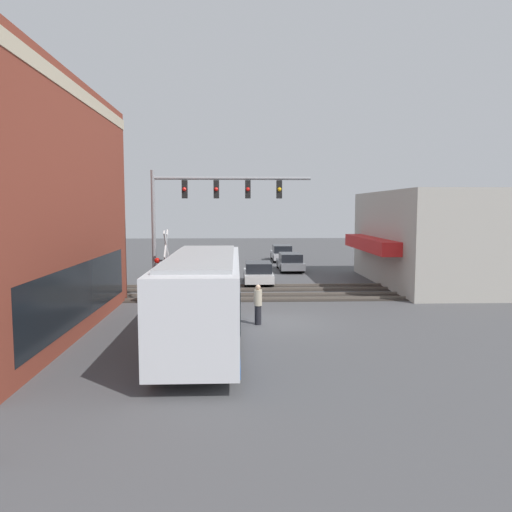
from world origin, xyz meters
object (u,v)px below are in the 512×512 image
object	(u,v)px
city_bus	(203,296)
pedestrian_near_bus	(258,304)
parked_car_grey	(290,262)
parked_car_silver	(282,253)
parked_car_white	(258,274)
crossing_signal	(166,261)

from	to	relation	value
city_bus	pedestrian_near_bus	xyz separation A→B (m)	(3.10, -2.09, -0.92)
parked_car_grey	parked_car_silver	world-z (taller)	parked_car_silver
parked_car_grey	city_bus	bearing A→B (deg)	165.62
parked_car_white	pedestrian_near_bus	bearing A→B (deg)	177.42
parked_car_white	parked_car_silver	distance (m)	14.22
pedestrian_near_bus	parked_car_grey	bearing A→B (deg)	-10.44
city_bus	parked_car_silver	xyz separation A→B (m)	(28.34, -5.40, -1.09)
parked_car_white	parked_car_grey	bearing A→B (deg)	-22.80
parked_car_white	pedestrian_near_bus	xyz separation A→B (m)	(-11.30, 0.51, 0.20)
parked_car_silver	city_bus	bearing A→B (deg)	169.21
pedestrian_near_bus	city_bus	bearing A→B (deg)	145.99
crossing_signal	parked_car_grey	distance (m)	15.95
pedestrian_near_bus	parked_car_white	bearing A→B (deg)	-2.58
parked_car_grey	parked_car_silver	distance (m)	7.28
city_bus	parked_car_silver	distance (m)	28.87
parked_car_grey	crossing_signal	bearing A→B (deg)	151.11
parked_car_white	parked_car_silver	size ratio (longest dim) A/B	0.88
parked_car_grey	pedestrian_near_bus	bearing A→B (deg)	169.56
crossing_signal	parked_car_grey	size ratio (longest dim) A/B	0.80
crossing_signal	pedestrian_near_bus	bearing A→B (deg)	-133.02
city_bus	crossing_signal	distance (m)	7.54
city_bus	pedestrian_near_bus	world-z (taller)	city_bus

